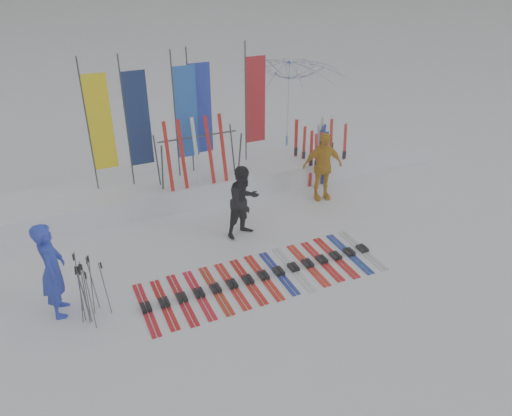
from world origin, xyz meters
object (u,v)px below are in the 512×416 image
ski_rack (199,152)px  person_black (244,202)px  tent_canopy (291,105)px  person_blue (52,270)px  ski_row (264,276)px  person_yellow (322,166)px

ski_rack → person_black: bearing=-79.3°
ski_rack → tent_canopy: bearing=29.9°
person_black → ski_rack: ski_rack is taller
person_black → ski_rack: (-0.37, 1.97, 0.53)m
person_blue → ski_row: person_blue is taller
ski_rack → person_yellow: bearing=-21.0°
person_blue → tent_canopy: size_ratio=0.56×
person_black → ski_row: 1.91m
person_blue → ski_rack: size_ratio=0.92×
person_black → ski_rack: size_ratio=0.83×
person_blue → person_black: 4.27m
person_black → ski_rack: bearing=84.7°
ski_row → ski_rack: bearing=91.2°
tent_canopy → person_yellow: bearing=-103.5°
person_yellow → ski_rack: bearing=169.2°
person_black → ski_row: person_black is taller
person_yellow → ski_rack: ski_rack is taller
person_blue → person_black: bearing=-67.1°
person_yellow → ski_rack: 3.17m
person_black → tent_canopy: (3.32, 4.10, 0.64)m
person_yellow → person_blue: bearing=-153.4°
person_yellow → ski_rack: size_ratio=0.89×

